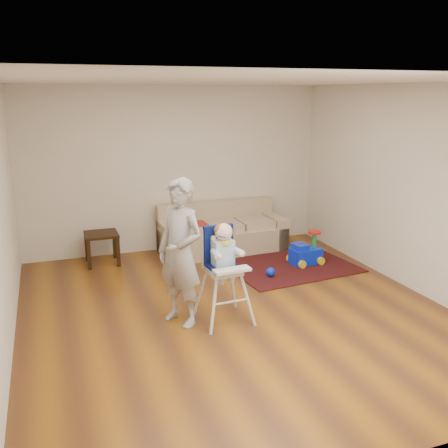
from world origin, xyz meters
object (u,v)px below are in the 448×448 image
object	(u,v)px
sofa	(222,228)
ride_on_toy	(306,248)
side_table	(102,248)
toy_ball	(271,272)
adult	(180,253)
high_chair	(224,274)

from	to	relation	value
sofa	ride_on_toy	distance (m)	1.46
side_table	toy_ball	size ratio (longest dim) A/B	3.65
side_table	ride_on_toy	distance (m)	3.15
ride_on_toy	adult	xyz separation A→B (m)	(-2.33, -1.29, 0.57)
sofa	side_table	bearing A→B (deg)	177.13
side_table	adult	distance (m)	2.55
sofa	side_table	world-z (taller)	sofa
high_chair	adult	size ratio (longest dim) A/B	0.70
sofa	adult	bearing A→B (deg)	-121.35
sofa	toy_ball	distance (m)	1.45
side_table	adult	size ratio (longest dim) A/B	0.29
toy_ball	adult	xyz separation A→B (m)	(-1.58, -0.96, 0.76)
side_table	toy_ball	distance (m)	2.63
high_chair	adult	bearing A→B (deg)	162.19
ride_on_toy	high_chair	bearing A→B (deg)	-149.90
side_table	ride_on_toy	size ratio (longest dim) A/B	0.98
side_table	adult	xyz separation A→B (m)	(0.62, -2.40, 0.60)
ride_on_toy	high_chair	distance (m)	2.35
ride_on_toy	sofa	bearing A→B (deg)	125.53
toy_ball	sofa	bearing A→B (deg)	99.48
sofa	side_table	distance (m)	1.97
adult	ride_on_toy	bearing A→B (deg)	87.04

